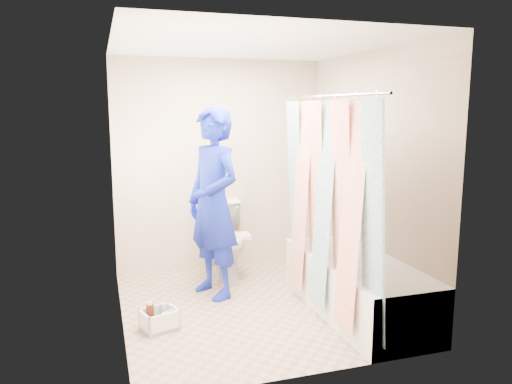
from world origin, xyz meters
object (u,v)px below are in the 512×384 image
object	(u,v)px
toilet	(225,240)
plumber	(213,203)
cleaning_caddy	(161,320)
bathtub	(356,285)

from	to	relation	value
toilet	plumber	bearing A→B (deg)	-109.56
plumber	cleaning_caddy	bearing A→B (deg)	-66.57
bathtub	plumber	size ratio (longest dim) A/B	0.94
bathtub	plumber	world-z (taller)	plumber
cleaning_caddy	plumber	bearing A→B (deg)	29.07
toilet	cleaning_caddy	world-z (taller)	toilet
toilet	plumber	world-z (taller)	plumber
plumber	bathtub	bearing A→B (deg)	30.56
bathtub	toilet	distance (m)	1.63
cleaning_caddy	bathtub	bearing A→B (deg)	-23.55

